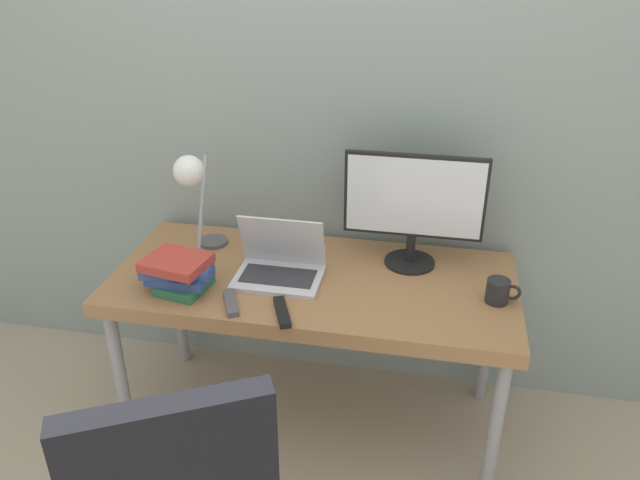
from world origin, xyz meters
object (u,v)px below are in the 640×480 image
(monitor, at_px, (414,204))
(book_stack, at_px, (179,272))
(mug, at_px, (499,291))
(laptop, at_px, (280,266))
(desk_lamp, at_px, (193,183))
(game_controller, at_px, (182,286))

(monitor, relative_size, book_stack, 2.00)
(book_stack, xyz_separation_m, mug, (1.15, 0.14, -0.03))
(laptop, distance_m, book_stack, 0.38)
(book_stack, bearing_deg, laptop, 24.79)
(laptop, relative_size, monitor, 0.61)
(desk_lamp, distance_m, mug, 1.20)
(mug, xyz_separation_m, game_controller, (-1.14, -0.15, -0.02))
(laptop, bearing_deg, mug, -1.26)
(laptop, xyz_separation_m, book_stack, (-0.34, -0.16, 0.02))
(laptop, xyz_separation_m, game_controller, (-0.33, -0.17, -0.03))
(laptop, distance_m, monitor, 0.57)
(monitor, bearing_deg, desk_lamp, -170.34)
(monitor, height_order, game_controller, monitor)
(laptop, distance_m, game_controller, 0.37)
(game_controller, bearing_deg, monitor, 24.64)
(monitor, xyz_separation_m, book_stack, (-0.82, -0.37, -0.19))
(book_stack, distance_m, mug, 1.16)
(laptop, xyz_separation_m, monitor, (0.48, 0.21, 0.21))
(laptop, xyz_separation_m, desk_lamp, (-0.35, 0.07, 0.29))
(book_stack, height_order, mug, book_stack)
(monitor, distance_m, book_stack, 0.92)
(mug, bearing_deg, desk_lamp, 175.86)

